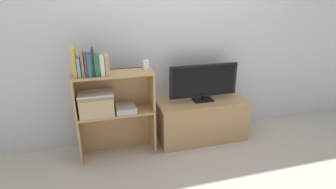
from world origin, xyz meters
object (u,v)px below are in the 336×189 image
at_px(tv, 204,81).
at_px(book_teal, 89,65).
at_px(book_olive, 82,63).
at_px(book_plum, 86,65).
at_px(book_skyblue, 79,67).
at_px(laptop, 95,93).
at_px(magazine_stack, 126,108).
at_px(book_tan, 107,64).
at_px(book_forest, 97,65).
at_px(book_charcoal, 93,62).
at_px(baby_monitor, 146,65).
at_px(storage_basket_left, 96,103).
at_px(book_mustard, 74,63).
at_px(book_ivory, 102,65).
at_px(tv_stand, 202,120).

relative_size(tv, book_teal, 3.86).
relative_size(book_olive, book_plum, 1.15).
xyz_separation_m(tv, book_skyblue, (-1.25, -0.10, 0.28)).
xyz_separation_m(laptop, magazine_stack, (0.28, 0.01, -0.19)).
relative_size(book_plum, book_tan, 1.12).
bearing_deg(book_teal, book_forest, 0.00).
bearing_deg(book_plum, book_charcoal, 0.00).
height_order(book_charcoal, magazine_stack, book_charcoal).
height_order(tv, baby_monitor, baby_monitor).
distance_m(book_skyblue, book_tan, 0.24).
xyz_separation_m(book_olive, storage_basket_left, (0.08, 0.02, -0.41)).
height_order(book_mustard, book_skyblue, book_mustard).
height_order(book_skyblue, book_plum, book_plum).
bearing_deg(baby_monitor, laptop, -178.27).
xyz_separation_m(book_mustard, laptop, (0.15, 0.02, -0.31)).
relative_size(book_tan, baby_monitor, 1.41).
height_order(book_skyblue, book_tan, book_tan).
bearing_deg(storage_basket_left, book_skyblue, -172.00).
distance_m(book_tan, baby_monitor, 0.37).
relative_size(book_teal, baby_monitor, 1.51).
xyz_separation_m(book_mustard, book_teal, (0.13, 0.00, -0.03)).
bearing_deg(baby_monitor, tv, 5.87).
bearing_deg(book_ivory, book_olive, 180.00).
height_order(book_teal, storage_basket_left, book_teal).
relative_size(book_skyblue, book_teal, 0.88).
relative_size(book_olive, storage_basket_left, 0.73).
height_order(book_ivory, storage_basket_left, book_ivory).
bearing_deg(storage_basket_left, book_tan, -7.16).
xyz_separation_m(book_skyblue, storage_basket_left, (0.12, 0.02, -0.37)).
bearing_deg(book_forest, book_charcoal, 180.00).
xyz_separation_m(book_teal, book_tan, (0.15, 0.00, -0.01)).
bearing_deg(book_plum, magazine_stack, 3.66).
height_order(book_charcoal, book_ivory, book_charcoal).
distance_m(book_plum, book_forest, 0.10).
bearing_deg(storage_basket_left, book_ivory, -10.52).
bearing_deg(book_olive, book_tan, 0.00).
height_order(book_olive, book_charcoal, book_charcoal).
bearing_deg(storage_basket_left, baby_monitor, 1.73).
relative_size(book_forest, laptop, 0.58).
height_order(tv, book_forest, book_forest).
height_order(book_charcoal, book_tan, book_charcoal).
distance_m(book_charcoal, book_tan, 0.12).
relative_size(book_tan, magazine_stack, 0.80).
relative_size(tv_stand, magazine_stack, 4.42).
xyz_separation_m(tv, book_teal, (-1.16, -0.10, 0.29)).
height_order(book_skyblue, baby_monitor, book_skyblue).
relative_size(book_teal, book_charcoal, 0.80).
bearing_deg(tv_stand, book_mustard, -175.63).
relative_size(book_skyblue, baby_monitor, 1.33).
distance_m(tv_stand, tv, 0.46).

